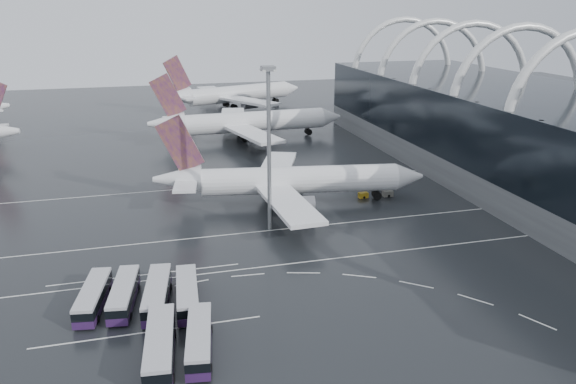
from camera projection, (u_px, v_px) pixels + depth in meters
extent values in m
plane|color=black|center=(299.00, 257.00, 89.84)|extent=(420.00, 420.00, 0.00)
cube|color=slate|center=(547.00, 175.00, 122.40)|extent=(42.00, 160.00, 6.00)
cube|color=black|center=(554.00, 130.00, 119.22)|extent=(42.00, 160.00, 14.00)
torus|color=white|center=(517.00, 101.00, 123.96)|extent=(33.80, 1.80, 33.80)
torus|color=white|center=(469.00, 89.00, 141.36)|extent=(33.80, 1.80, 33.80)
torus|color=white|center=(432.00, 80.00, 158.75)|extent=(33.80, 1.80, 33.80)
torus|color=white|center=(402.00, 72.00, 176.15)|extent=(33.80, 1.80, 33.80)
cube|color=white|center=(303.00, 262.00, 88.01)|extent=(120.00, 0.25, 0.01)
cube|color=white|center=(281.00, 229.00, 100.83)|extent=(120.00, 0.25, 0.01)
cube|color=white|center=(250.00, 184.00, 126.46)|extent=(120.00, 0.25, 0.01)
cube|color=white|center=(149.00, 332.00, 69.30)|extent=(28.00, 0.25, 0.01)
cube|color=white|center=(146.00, 275.00, 83.95)|extent=(28.00, 0.25, 0.01)
cylinder|color=white|center=(300.00, 180.00, 113.05)|extent=(39.76, 11.61, 5.47)
cone|color=white|center=(409.00, 176.00, 115.27)|extent=(6.45, 6.29, 5.47)
cone|color=white|center=(177.00, 179.00, 110.36)|extent=(10.18, 6.89, 5.47)
cube|color=#471764|center=(180.00, 144.00, 108.23)|extent=(9.06, 1.99, 11.60)
cube|color=white|center=(187.00, 179.00, 110.54)|extent=(6.87, 17.44, 0.47)
cube|color=white|center=(288.00, 203.00, 101.75)|extent=(7.80, 23.89, 0.75)
cube|color=white|center=(277.00, 167.00, 123.98)|extent=(14.64, 24.38, 0.75)
cylinder|color=slate|center=(301.00, 205.00, 105.68)|extent=(5.63, 3.98, 3.21)
cylinder|color=slate|center=(291.00, 178.00, 121.69)|extent=(5.63, 3.98, 3.21)
cube|color=black|center=(282.00, 198.00, 113.89)|extent=(12.13, 7.74, 2.08)
cylinder|color=white|center=(255.00, 121.00, 166.67)|extent=(41.92, 7.45, 6.00)
cone|color=white|center=(331.00, 117.00, 173.31)|extent=(6.41, 6.22, 6.00)
cone|color=white|center=(166.00, 123.00, 159.13)|extent=(10.55, 6.36, 6.00)
cube|color=#471764|center=(168.00, 96.00, 156.97)|extent=(9.99, 0.97, 12.72)
cube|color=white|center=(173.00, 123.00, 159.70)|extent=(5.30, 18.78, 0.52)
cube|color=white|center=(252.00, 134.00, 153.99)|extent=(13.29, 26.86, 0.83)
cube|color=white|center=(233.00, 116.00, 177.45)|extent=(11.63, 26.74, 0.83)
cylinder|color=slate|center=(260.00, 137.00, 158.73)|extent=(5.81, 3.71, 3.52)
cylinder|color=slate|center=(245.00, 124.00, 175.62)|extent=(5.81, 3.71, 3.52)
cube|color=black|center=(242.00, 136.00, 166.84)|extent=(12.64, 7.05, 2.28)
cylinder|color=white|center=(239.00, 93.00, 217.36)|extent=(41.64, 19.70, 6.25)
cone|color=white|center=(291.00, 88.00, 230.26)|extent=(8.17, 8.03, 6.25)
cone|color=white|center=(176.00, 97.00, 202.98)|extent=(12.24, 9.45, 6.25)
cube|color=#471764|center=(177.00, 74.00, 201.01)|extent=(10.02, 4.03, 13.25)
cube|color=white|center=(181.00, 96.00, 204.13)|extent=(10.97, 19.92, 0.54)
cube|color=white|center=(247.00, 101.00, 204.71)|extent=(20.42, 26.96, 0.86)
cube|color=white|center=(214.00, 92.00, 225.83)|extent=(10.87, 27.69, 0.86)
cylinder|color=slate|center=(250.00, 104.00, 210.01)|extent=(6.81, 5.41, 3.67)
cylinder|color=slate|center=(225.00, 97.00, 225.22)|extent=(6.81, 5.41, 3.67)
cube|color=black|center=(230.00, 106.00, 216.44)|extent=(14.49, 10.77, 2.37)
cube|color=#2F1645|center=(94.00, 302.00, 74.67)|extent=(4.54, 12.27, 1.02)
cube|color=black|center=(93.00, 294.00, 74.32)|extent=(4.55, 12.04, 1.20)
cube|color=#BCBBC0|center=(92.00, 289.00, 74.06)|extent=(4.54, 12.27, 0.42)
cylinder|color=black|center=(98.00, 319.00, 71.29)|extent=(0.46, 0.96, 0.92)
cylinder|color=black|center=(77.00, 320.00, 71.04)|extent=(0.46, 0.96, 0.92)
cylinder|color=black|center=(110.00, 290.00, 78.53)|extent=(0.46, 0.96, 0.92)
cylinder|color=black|center=(91.00, 291.00, 78.28)|extent=(0.46, 0.96, 0.92)
cube|color=#2F1645|center=(124.00, 299.00, 75.36)|extent=(4.36, 12.32, 1.02)
cube|color=black|center=(124.00, 292.00, 75.01)|extent=(4.38, 12.09, 1.21)
cube|color=#BCBBC0|center=(123.00, 286.00, 74.75)|extent=(4.36, 12.32, 0.42)
cylinder|color=black|center=(130.00, 316.00, 71.99)|extent=(0.45, 0.96, 0.93)
cylinder|color=black|center=(110.00, 317.00, 71.70)|extent=(0.45, 0.96, 0.93)
cylinder|color=black|center=(138.00, 287.00, 79.26)|extent=(0.45, 0.96, 0.93)
cylinder|color=black|center=(119.00, 288.00, 78.96)|extent=(0.45, 0.96, 0.93)
cube|color=#2F1645|center=(158.00, 299.00, 75.18)|extent=(4.56, 12.94, 1.07)
cube|color=black|center=(157.00, 292.00, 74.81)|extent=(4.58, 12.70, 1.27)
cube|color=#BCBBC0|center=(156.00, 286.00, 74.54)|extent=(4.56, 12.94, 0.44)
cylinder|color=black|center=(166.00, 317.00, 71.65)|extent=(0.47, 1.01, 0.97)
cylinder|color=black|center=(144.00, 319.00, 71.33)|extent=(0.47, 1.01, 0.97)
cylinder|color=black|center=(170.00, 287.00, 79.28)|extent=(0.47, 1.01, 0.97)
cylinder|color=black|center=(151.00, 288.00, 78.96)|extent=(0.47, 1.01, 0.97)
cube|color=#2F1645|center=(188.00, 299.00, 75.38)|extent=(3.56, 12.37, 1.03)
cube|color=black|center=(187.00, 291.00, 75.02)|extent=(3.59, 12.13, 1.22)
cube|color=#BCBBC0|center=(187.00, 286.00, 74.76)|extent=(3.56, 12.37, 0.42)
cylinder|color=black|center=(199.00, 315.00, 72.10)|extent=(0.39, 0.96, 0.94)
cylinder|color=black|center=(178.00, 317.00, 71.62)|extent=(0.39, 0.96, 0.94)
cylinder|color=black|center=(196.00, 287.00, 79.37)|extent=(0.39, 0.96, 0.94)
cylinder|color=black|center=(178.00, 289.00, 78.90)|extent=(0.39, 0.96, 0.94)
cube|color=#2F1645|center=(160.00, 353.00, 63.62)|extent=(4.23, 13.71, 1.14)
cube|color=black|center=(160.00, 343.00, 63.22)|extent=(4.27, 13.45, 1.35)
cube|color=#BCBBC0|center=(159.00, 336.00, 62.93)|extent=(4.23, 13.71, 0.47)
cylinder|color=black|center=(173.00, 378.00, 59.95)|extent=(0.46, 1.07, 1.04)
cylinder|color=black|center=(145.00, 381.00, 59.49)|extent=(0.46, 1.07, 1.04)
cylinder|color=black|center=(174.00, 334.00, 68.02)|extent=(0.46, 1.07, 1.04)
cylinder|color=black|center=(150.00, 336.00, 67.55)|extent=(0.46, 1.07, 1.04)
cube|color=#2F1645|center=(200.00, 345.00, 65.14)|extent=(4.38, 12.43, 1.03)
cube|color=black|center=(199.00, 337.00, 64.78)|extent=(4.40, 12.20, 1.22)
cube|color=#BCBBC0|center=(199.00, 331.00, 64.52)|extent=(4.38, 12.43, 0.42)
cylinder|color=black|center=(211.00, 368.00, 61.75)|extent=(0.45, 0.97, 0.94)
cylinder|color=black|center=(187.00, 369.00, 61.44)|extent=(0.45, 0.97, 0.94)
cylinder|color=black|center=(211.00, 329.00, 69.08)|extent=(0.45, 0.97, 0.94)
cylinder|color=black|center=(190.00, 330.00, 68.77)|extent=(0.45, 0.97, 0.94)
cylinder|color=gray|center=(269.00, 153.00, 96.56)|extent=(0.70, 0.70, 28.13)
cube|color=gray|center=(268.00, 68.00, 91.98)|extent=(2.21, 2.21, 0.80)
cube|color=white|center=(268.00, 70.00, 92.07)|extent=(2.01, 2.01, 0.40)
cube|color=gold|center=(363.00, 195.00, 117.13)|extent=(1.98, 1.17, 1.08)
cube|color=slate|center=(386.00, 187.00, 121.73)|extent=(2.37, 1.40, 1.30)
cube|color=slate|center=(388.00, 194.00, 118.02)|extent=(2.13, 1.26, 1.16)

